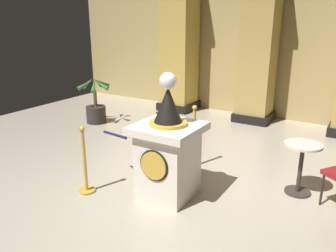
# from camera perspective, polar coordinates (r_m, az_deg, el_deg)

# --- Properties ---
(ground_plane) EXTENTS (11.28, 11.28, 0.00)m
(ground_plane) POSITION_cam_1_polar(r_m,az_deg,el_deg) (4.95, -1.57, -11.11)
(ground_plane) COLOR #B2A893
(back_wall) EXTENTS (11.28, 0.16, 3.48)m
(back_wall) POSITION_cam_1_polar(r_m,az_deg,el_deg) (8.78, 16.02, 12.76)
(back_wall) COLOR tan
(back_wall) RESTS_ON ground_plane
(pedestal_clock) EXTENTS (0.85, 0.85, 1.73)m
(pedestal_clock) POSITION_cam_1_polar(r_m,az_deg,el_deg) (4.61, -0.02, -4.31)
(pedestal_clock) COLOR silver
(pedestal_clock) RESTS_ON ground_plane
(stanchion_near) EXTENTS (0.24, 0.24, 1.06)m
(stanchion_near) POSITION_cam_1_polar(r_m,az_deg,el_deg) (5.64, 4.37, -3.30)
(stanchion_near) COLOR gold
(stanchion_near) RESTS_ON ground_plane
(stanchion_far) EXTENTS (0.24, 0.24, 0.99)m
(stanchion_far) POSITION_cam_1_polar(r_m,az_deg,el_deg) (4.97, -13.67, -7.12)
(stanchion_far) COLOR gold
(stanchion_far) RESTS_ON ground_plane
(velvet_rope) EXTENTS (1.26, 1.28, 0.22)m
(velvet_rope) POSITION_cam_1_polar(r_m,az_deg,el_deg) (5.09, -4.15, -0.66)
(velvet_rope) COLOR #141947
(column_left) EXTENTS (0.94, 0.94, 3.34)m
(column_left) POSITION_cam_1_polar(r_m,az_deg,el_deg) (9.10, 1.89, 13.04)
(column_left) COLOR black
(column_left) RESTS_ON ground_plane
(column_centre_rear) EXTENTS (0.88, 0.88, 3.34)m
(column_centre_rear) POSITION_cam_1_polar(r_m,az_deg,el_deg) (8.27, 14.92, 12.02)
(column_centre_rear) COLOR black
(column_centre_rear) RESTS_ON ground_plane
(potted_palm_left) EXTENTS (0.80, 0.76, 1.11)m
(potted_palm_left) POSITION_cam_1_polar(r_m,az_deg,el_deg) (8.23, -11.97, 3.05)
(potted_palm_left) COLOR #2D2823
(potted_palm_left) RESTS_ON ground_plane
(cafe_table) EXTENTS (0.51, 0.51, 0.74)m
(cafe_table) POSITION_cam_1_polar(r_m,az_deg,el_deg) (5.10, 21.37, -5.67)
(cafe_table) COLOR #332D28
(cafe_table) RESTS_ON ground_plane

